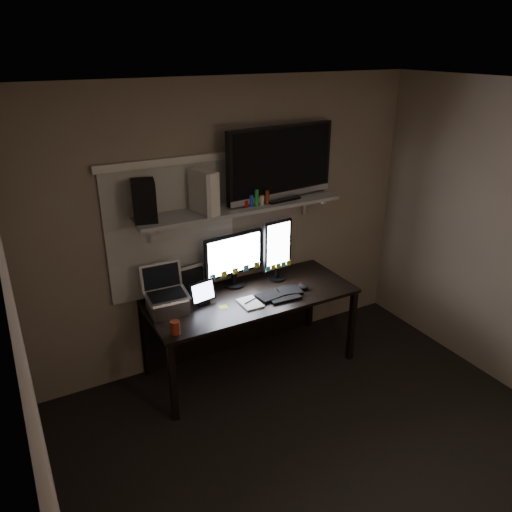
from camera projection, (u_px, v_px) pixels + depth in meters
floor at (349, 474)px, 3.44m from camera, size 3.60×3.60×0.00m
ceiling at (387, 95)px, 2.45m from camera, size 3.60×3.60×0.00m
back_wall at (231, 225)px, 4.39m from camera, size 3.60×0.00×3.60m
left_wall at (39, 418)px, 2.15m from camera, size 0.00×3.60×3.60m
window_blinds at (172, 231)px, 4.12m from camera, size 1.10×0.02×1.10m
desk at (245, 307)px, 4.47m from camera, size 1.80×0.75×0.73m
wall_shelf at (240, 207)px, 4.17m from camera, size 1.80×0.35×0.03m
monitor_landscape at (234, 260)px, 4.37m from camera, size 0.58×0.12×0.50m
monitor_portrait at (277, 250)px, 4.48m from camera, size 0.29×0.08×0.57m
keyboard at (280, 294)px, 4.29m from camera, size 0.43×0.18×0.03m
mouse at (303, 286)px, 4.40m from camera, size 0.07×0.11×0.04m
notepad at (250, 303)px, 4.15m from camera, size 0.16×0.22×0.01m
tablet at (202, 293)px, 4.12m from camera, size 0.25×0.14×0.21m
file_sorter at (191, 280)px, 4.27m from camera, size 0.21×0.12×0.26m
laptop at (167, 291)px, 3.95m from camera, size 0.35×0.29×0.38m
cup at (175, 327)px, 3.71m from camera, size 0.08×0.08×0.10m
sticky_notes at (242, 307)px, 4.10m from camera, size 0.31×0.25×0.00m
tv at (281, 163)px, 4.20m from camera, size 1.06×0.30×0.63m
game_console at (204, 192)px, 3.93m from camera, size 0.16×0.30×0.34m
speaker at (144, 201)px, 3.76m from camera, size 0.21×0.24×0.31m
bottles at (257, 198)px, 4.13m from camera, size 0.22×0.12×0.14m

